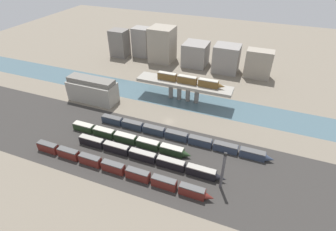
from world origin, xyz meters
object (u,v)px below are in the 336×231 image
train_on_bridge (189,80)px  train_yard_mid (146,156)px  train_yard_outer (179,136)px  train_yard_near (116,168)px  warehouse_building (92,90)px  signal_tower (223,171)px  train_yard_far (128,139)px

train_on_bridge → train_yard_mid: bearing=-92.2°
train_yard_mid → train_yard_outer: bearing=64.4°
train_yard_near → warehouse_building: size_ratio=2.82×
train_yard_mid → signal_tower: (30.43, -2.52, 6.03)m
train_yard_far → signal_tower: signal_tower is taller
train_yard_near → warehouse_building: (-38.23, 41.39, 4.22)m
train_on_bridge → signal_tower: 59.56m
train_on_bridge → train_yard_outer: size_ratio=0.46×
train_yard_outer → train_yard_far: bearing=-154.2°
train_yard_outer → warehouse_building: warehouse_building is taller
train_yard_near → train_yard_far: (-4.07, 17.08, -0.26)m
train_yard_outer → warehouse_building: (-54.10, 14.66, 4.46)m
signal_tower → warehouse_building: bearing=155.9°
train_on_bridge → train_yard_far: 45.65m
train_on_bridge → train_yard_mid: 50.69m
train_yard_outer → signal_tower: size_ratio=4.84×
train_yard_mid → signal_tower: signal_tower is taller
train_yard_mid → signal_tower: bearing=-4.7°
train_yard_far → train_on_bridge: bearing=72.0°
train_yard_mid → warehouse_building: (-45.98, 31.64, 4.32)m
train_yard_near → train_yard_mid: train_yard_near is taller
train_on_bridge → train_yard_near: bearing=-99.2°
train_yard_near → train_yard_outer: size_ratio=0.95×
train_on_bridge → signal_tower: bearing=-61.3°
train_on_bridge → train_yard_near: (-9.62, -59.30, -10.44)m
train_yard_far → signal_tower: (42.25, -9.85, 6.19)m
train_yard_mid → train_yard_far: bearing=148.2°
train_yard_near → signal_tower: (38.18, 7.23, 5.93)m
train_yard_mid → train_yard_outer: train_yard_mid is taller
warehouse_building → train_yard_mid: bearing=-34.5°
train_yard_outer → train_on_bridge: bearing=100.9°
train_on_bridge → train_yard_near: 60.97m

